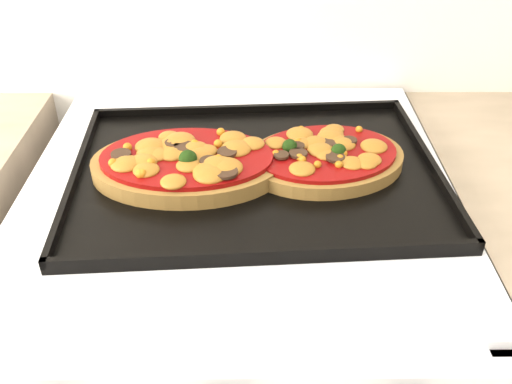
{
  "coord_description": "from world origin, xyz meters",
  "views": [
    {
      "loc": [
        0.07,
        1.04,
        1.35
      ],
      "look_at": [
        0.07,
        1.65,
        0.92
      ],
      "focal_mm": 40.0,
      "sensor_mm": 36.0,
      "label": 1
    }
  ],
  "objects_px": {
    "pizza_right": "(325,156)",
    "baking_tray": "(256,170)",
    "stove": "(243,383)",
    "pizza_left": "(187,162)"
  },
  "relations": [
    {
      "from": "pizza_left",
      "to": "pizza_right",
      "type": "relative_size",
      "value": 1.18
    },
    {
      "from": "baking_tray",
      "to": "pizza_left",
      "type": "relative_size",
      "value": 1.91
    },
    {
      "from": "stove",
      "to": "pizza_left",
      "type": "height_order",
      "value": "pizza_left"
    },
    {
      "from": "pizza_right",
      "to": "baking_tray",
      "type": "bearing_deg",
      "value": -172.43
    },
    {
      "from": "baking_tray",
      "to": "pizza_right",
      "type": "xyz_separation_m",
      "value": [
        0.1,
        0.01,
        0.01
      ]
    },
    {
      "from": "stove",
      "to": "pizza_right",
      "type": "height_order",
      "value": "pizza_right"
    },
    {
      "from": "stove",
      "to": "pizza_left",
      "type": "xyz_separation_m",
      "value": [
        -0.07,
        -0.0,
        0.48
      ]
    },
    {
      "from": "stove",
      "to": "baking_tray",
      "type": "xyz_separation_m",
      "value": [
        0.02,
        0.0,
        0.47
      ]
    },
    {
      "from": "baking_tray",
      "to": "pizza_right",
      "type": "distance_m",
      "value": 0.1
    },
    {
      "from": "baking_tray",
      "to": "pizza_left",
      "type": "bearing_deg",
      "value": 179.54
    }
  ]
}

